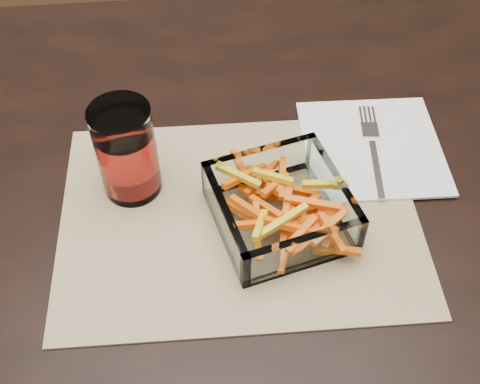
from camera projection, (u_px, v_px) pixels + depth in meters
name	position (u px, v px, depth m)	size (l,w,h in m)	color
dining_table	(244.00, 226.00, 0.86)	(1.60, 0.90, 0.75)	black
placemat	(239.00, 215.00, 0.76)	(0.45, 0.33, 0.00)	tan
glass_bowl	(280.00, 209.00, 0.73)	(0.19, 0.19, 0.06)	white
tumbler	(127.00, 154.00, 0.74)	(0.08, 0.08, 0.13)	white
napkin	(372.00, 147.00, 0.83)	(0.19, 0.19, 0.00)	white
fork	(373.00, 147.00, 0.83)	(0.03, 0.17, 0.00)	silver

